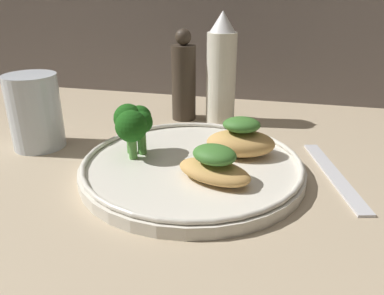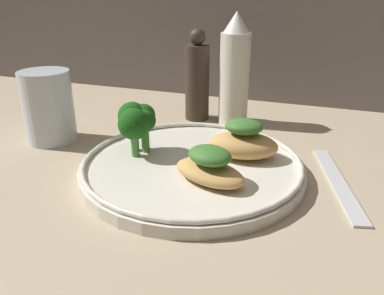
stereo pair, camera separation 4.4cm
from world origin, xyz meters
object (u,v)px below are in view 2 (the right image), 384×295
(pepper_grinder, at_px, (197,80))
(sauce_bottle, at_px, (232,72))
(drinking_glass, at_px, (48,107))
(broccoli_bunch, at_px, (137,121))
(plate, at_px, (192,166))

(pepper_grinder, bearing_deg, sauce_bottle, -0.00)
(pepper_grinder, bearing_deg, drinking_glass, -134.91)
(broccoli_bunch, distance_m, sauce_bottle, 0.21)
(plate, relative_size, drinking_glass, 2.62)
(drinking_glass, bearing_deg, pepper_grinder, 45.09)
(broccoli_bunch, xyz_separation_m, sauce_bottle, (0.07, 0.19, 0.03))
(plate, xyz_separation_m, drinking_glass, (-0.23, 0.03, 0.04))
(broccoli_bunch, relative_size, sauce_bottle, 0.36)
(plate, xyz_separation_m, broccoli_bunch, (-0.08, 0.01, 0.05))
(sauce_bottle, distance_m, drinking_glass, 0.28)
(plate, height_order, broccoli_bunch, broccoli_bunch)
(broccoli_bunch, bearing_deg, sauce_bottle, 69.53)
(broccoli_bunch, xyz_separation_m, drinking_glass, (-0.16, 0.02, -0.00))
(broccoli_bunch, distance_m, pepper_grinder, 0.19)
(pepper_grinder, relative_size, drinking_glass, 1.45)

